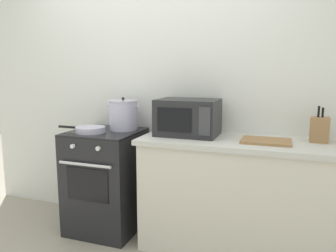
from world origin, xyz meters
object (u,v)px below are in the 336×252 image
(knife_block, at_px, (319,130))
(microwave, at_px, (188,117))
(frying_pan, at_px, (90,130))
(cutting_board, at_px, (266,141))
(stock_pot, at_px, (123,115))
(stove, at_px, (106,181))

(knife_block, bearing_deg, microwave, -176.48)
(microwave, bearing_deg, frying_pan, -167.84)
(microwave, bearing_deg, cutting_board, -7.00)
(microwave, height_order, cutting_board, microwave)
(stock_pot, height_order, microwave, microwave)
(microwave, bearing_deg, knife_block, 3.52)
(cutting_board, xyz_separation_m, knife_block, (0.37, 0.14, 0.09))
(stove, height_order, frying_pan, frying_pan)
(stock_pot, height_order, frying_pan, stock_pot)
(stock_pot, relative_size, cutting_board, 0.96)
(stock_pot, bearing_deg, microwave, -4.06)
(stock_pot, bearing_deg, stove, -135.89)
(frying_pan, distance_m, microwave, 0.86)
(frying_pan, distance_m, knife_block, 1.86)
(frying_pan, bearing_deg, knife_block, 7.47)
(frying_pan, bearing_deg, cutting_board, 3.96)
(stove, xyz_separation_m, knife_block, (1.76, 0.14, 0.56))
(stock_pot, distance_m, microwave, 0.62)
(knife_block, bearing_deg, stove, -175.41)
(frying_pan, height_order, cutting_board, frying_pan)
(stock_pot, relative_size, microwave, 0.69)
(stock_pot, bearing_deg, cutting_board, -5.55)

